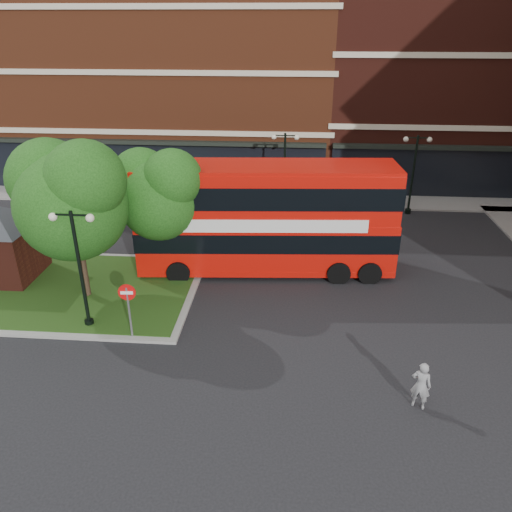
# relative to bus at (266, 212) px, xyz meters

# --- Properties ---
(ground) EXTENTS (120.00, 120.00, 0.00)m
(ground) POSITION_rel_bus_xyz_m (-1.36, -5.89, -3.06)
(ground) COLOR black
(ground) RESTS_ON ground
(pavement_far) EXTENTS (44.00, 3.00, 0.12)m
(pavement_far) POSITION_rel_bus_xyz_m (-1.36, 10.61, -3.00)
(pavement_far) COLOR slate
(pavement_far) RESTS_ON ground
(terrace_far_left) EXTENTS (26.00, 12.00, 14.00)m
(terrace_far_left) POSITION_rel_bus_xyz_m (-9.36, 18.11, 3.94)
(terrace_far_left) COLOR brown
(terrace_far_left) RESTS_ON ground
(terrace_far_right) EXTENTS (18.00, 12.00, 16.00)m
(terrace_far_right) POSITION_rel_bus_xyz_m (12.64, 18.11, 4.94)
(terrace_far_right) COLOR #471911
(terrace_far_right) RESTS_ON ground
(traffic_island) EXTENTS (12.60, 7.60, 0.15)m
(traffic_island) POSITION_rel_bus_xyz_m (-9.36, -2.89, -2.99)
(traffic_island) COLOR gray
(traffic_island) RESTS_ON ground
(tree_island_west) EXTENTS (5.40, 4.71, 7.21)m
(tree_island_west) POSITION_rel_bus_xyz_m (-7.95, -3.32, 1.73)
(tree_island_west) COLOR #2D2116
(tree_island_west) RESTS_ON ground
(tree_island_east) EXTENTS (4.46, 3.90, 6.29)m
(tree_island_east) POSITION_rel_bus_xyz_m (-4.94, -0.83, 1.18)
(tree_island_east) COLOR #2D2116
(tree_island_east) RESTS_ON ground
(lamp_island) EXTENTS (1.72, 0.36, 5.00)m
(lamp_island) POSITION_rel_bus_xyz_m (-6.86, -5.69, -0.23)
(lamp_island) COLOR black
(lamp_island) RESTS_ON ground
(lamp_far_left) EXTENTS (1.72, 0.36, 5.00)m
(lamp_far_left) POSITION_rel_bus_xyz_m (0.64, 8.61, -0.23)
(lamp_far_left) COLOR black
(lamp_far_left) RESTS_ON ground
(lamp_far_right) EXTENTS (1.72, 0.36, 5.00)m
(lamp_far_right) POSITION_rel_bus_xyz_m (8.64, 8.61, -0.23)
(lamp_far_right) COLOR black
(lamp_far_right) RESTS_ON ground
(bus) EXTENTS (12.37, 3.61, 4.66)m
(bus) POSITION_rel_bus_xyz_m (0.00, 0.00, 0.00)
(bus) COLOR red
(bus) RESTS_ON ground
(woman) EXTENTS (0.73, 0.62, 1.71)m
(woman) POSITION_rel_bus_xyz_m (5.48, -9.39, -2.20)
(woman) COLOR gray
(woman) RESTS_ON ground
(car_silver) EXTENTS (4.56, 2.23, 1.50)m
(car_silver) POSITION_rel_bus_xyz_m (-2.28, 8.61, -2.31)
(car_silver) COLOR silver
(car_silver) RESTS_ON ground
(car_white) EXTENTS (4.72, 1.74, 1.54)m
(car_white) POSITION_rel_bus_xyz_m (6.04, 10.11, -2.29)
(car_white) COLOR white
(car_white) RESTS_ON ground
(no_entry_sign) EXTENTS (0.67, 0.10, 2.41)m
(no_entry_sign) POSITION_rel_bus_xyz_m (-4.86, -6.39, -1.34)
(no_entry_sign) COLOR slate
(no_entry_sign) RESTS_ON ground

